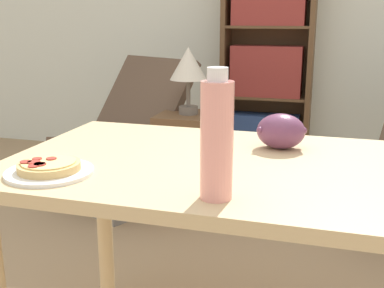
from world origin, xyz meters
name	(u,v)px	position (x,y,z in m)	size (l,w,h in m)	color
dining_table	(229,197)	(0.10, 0.06, 0.64)	(1.25, 0.76, 0.75)	#D1B27F
pizza_on_plate	(49,169)	(-0.33, -0.17, 0.76)	(0.23, 0.23, 0.04)	white
grape_bunch	(281,131)	(0.22, 0.25, 0.80)	(0.15, 0.12, 0.11)	#6B3856
drink_bottle	(217,139)	(0.13, -0.21, 0.88)	(0.07, 0.07, 0.29)	pink
salt_shaker	(216,130)	(0.00, 0.30, 0.78)	(0.04, 0.04, 0.07)	white
lounge_chair_near	(124,156)	(-0.87, 1.47, 0.29)	(0.88, 0.96, 0.88)	slate
bookshelf	(267,68)	(-0.13, 2.46, 0.76)	(0.67, 0.27, 1.60)	brown
side_table	(188,163)	(-0.43, 1.40, 0.30)	(0.34, 0.34, 0.59)	brown
table_lamp	(188,67)	(-0.43, 1.40, 0.86)	(0.21, 0.21, 0.38)	#665B51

